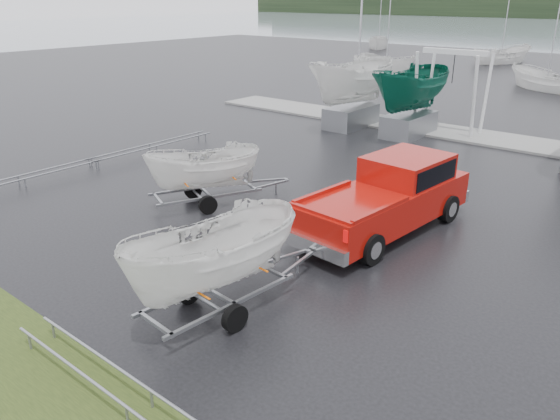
% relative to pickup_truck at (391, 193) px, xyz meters
% --- Properties ---
extents(ground_plane, '(120.00, 120.00, 0.00)m').
position_rel_pickup_truck_xyz_m(ground_plane, '(-3.28, -0.24, -1.10)').
color(ground_plane, black).
rests_on(ground_plane, ground).
extents(dock, '(30.00, 3.00, 0.12)m').
position_rel_pickup_truck_xyz_m(dock, '(-3.28, 12.76, -1.05)').
color(dock, gray).
rests_on(dock, ground).
extents(pickup_truck, '(2.75, 6.48, 2.10)m').
position_rel_pickup_truck_xyz_m(pickup_truck, '(0.00, 0.00, 0.00)').
color(pickup_truck, '#9A0E08').
rests_on(pickup_truck, ground).
extents(trailer_hitched, '(1.86, 3.69, 5.06)m').
position_rel_pickup_truck_xyz_m(trailer_hitched, '(-0.57, -6.66, 1.65)').
color(trailer_hitched, gray).
rests_on(trailer_hitched, ground).
extents(trailer_parked, '(2.57, 3.76, 4.45)m').
position_rel_pickup_truck_xyz_m(trailer_parked, '(-5.69, -2.21, 1.33)').
color(trailer_parked, gray).
rests_on(trailer_parked, ground).
extents(boat_hoist, '(3.30, 2.18, 4.12)m').
position_rel_pickup_truck_xyz_m(boat_hoist, '(-3.77, 12.76, 1.57)').
color(boat_hoist, silver).
rests_on(boat_hoist, ground).
extents(keelboat_0, '(2.51, 3.20, 10.68)m').
position_rel_pickup_truck_xyz_m(keelboat_0, '(-8.28, 10.76, 2.89)').
color(keelboat_0, gray).
rests_on(keelboat_0, ground).
extents(keelboat_1, '(2.32, 3.20, 7.28)m').
position_rel_pickup_truck_xyz_m(keelboat_1, '(-5.01, 10.96, 2.58)').
color(keelboat_1, gray).
rests_on(keelboat_1, ground).
extents(mast_rack_0, '(0.56, 6.50, 0.06)m').
position_rel_pickup_truck_xyz_m(mast_rack_0, '(-12.28, 0.76, -0.75)').
color(mast_rack_0, gray).
rests_on(mast_rack_0, ground).
extents(mast_rack_1, '(0.56, 6.50, 0.06)m').
position_rel_pickup_truck_xyz_m(mast_rack_1, '(-12.28, -5.24, -0.75)').
color(mast_rack_1, gray).
rests_on(mast_rack_1, ground).
extents(mast_rack_2, '(7.00, 0.56, 0.06)m').
position_rel_pickup_truck_xyz_m(mast_rack_2, '(0.72, -9.74, -0.75)').
color(mast_rack_2, gray).
rests_on(mast_rack_2, ground).
extents(moored_boat_0, '(3.32, 3.28, 11.40)m').
position_rel_pickup_truck_xyz_m(moored_boat_0, '(-18.07, 31.95, -1.09)').
color(moored_boat_0, silver).
rests_on(moored_boat_0, ground).
extents(moored_boat_1, '(3.74, 3.77, 11.67)m').
position_rel_pickup_truck_xyz_m(moored_boat_1, '(-12.22, 45.28, -1.09)').
color(moored_boat_1, silver).
rests_on(moored_boat_1, ground).
extents(moored_boat_4, '(3.38, 3.41, 11.32)m').
position_rel_pickup_truck_xyz_m(moored_boat_4, '(-30.36, 51.85, -1.09)').
color(moored_boat_4, silver).
rests_on(moored_boat_4, ground).
extents(moored_boat_7, '(3.41, 3.38, 11.34)m').
position_rel_pickup_truck_xyz_m(moored_boat_7, '(-3.71, 30.15, -1.09)').
color(moored_boat_7, silver).
rests_on(moored_boat_7, ground).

